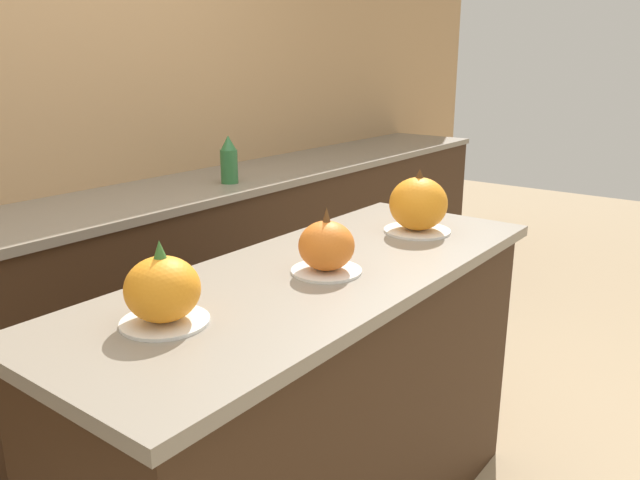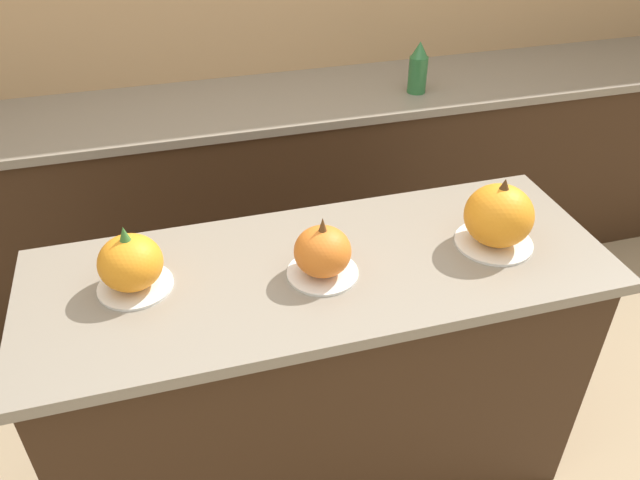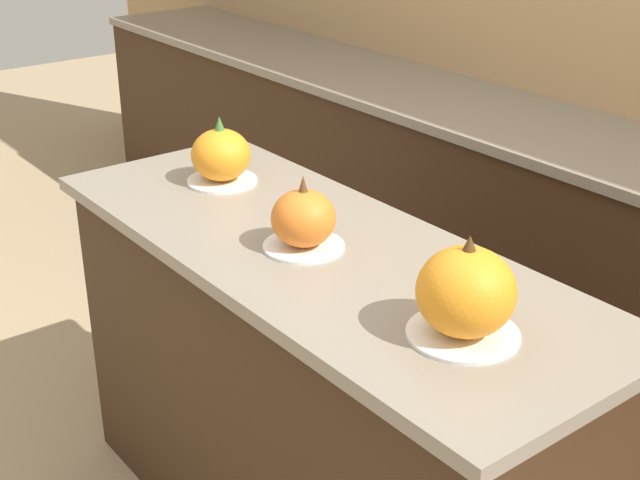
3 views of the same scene
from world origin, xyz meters
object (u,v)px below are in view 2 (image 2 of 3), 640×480
Objects in this scene: bottle_tall at (418,68)px; pumpkin_cake_left at (131,264)px; pumpkin_cake_center at (323,253)px; pumpkin_cake_right at (498,217)px.

pumpkin_cake_left is at bearing -139.90° from bottle_tall.
pumpkin_cake_left is 0.89× the size of bottle_tall.
pumpkin_cake_left is 1.01× the size of pumpkin_cake_center.
pumpkin_cake_left is 0.50m from pumpkin_cake_center.
pumpkin_cake_center is at bearing -179.79° from pumpkin_cake_right.
bottle_tall is at bearing 56.36° from pumpkin_cake_center.
pumpkin_cake_right is at bearing -4.48° from pumpkin_cake_left.
pumpkin_cake_center is (0.49, -0.08, -0.01)m from pumpkin_cake_left.
bottle_tall reaches higher than pumpkin_cake_left.
pumpkin_cake_right is (0.52, 0.00, 0.02)m from pumpkin_cake_center.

